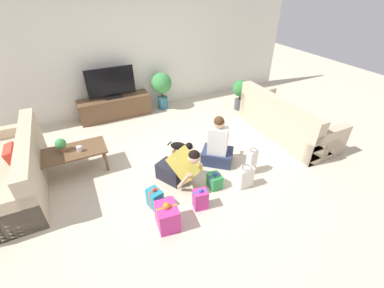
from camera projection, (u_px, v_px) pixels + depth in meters
name	position (u px, v px, depth m)	size (l,w,h in m)	color
ground_plane	(177.00, 166.00, 4.48)	(16.00, 16.00, 0.00)	beige
wall_back	(129.00, 54.00, 5.72)	(8.40, 0.06, 2.60)	white
sofa_left	(15.00, 173.00, 3.88)	(0.87, 2.10, 0.85)	#C6B293
sofa_right	(285.00, 121.00, 5.21)	(0.87, 2.10, 0.85)	#C6B293
coffee_table	(72.00, 153.00, 4.18)	(1.07, 0.54, 0.41)	brown
tv_console	(115.00, 107.00, 5.90)	(1.58, 0.43, 0.48)	brown
tv	(111.00, 85.00, 5.60)	(1.03, 0.20, 0.68)	black
potted_plant_back_right	(162.00, 86.00, 6.09)	(0.48, 0.48, 0.89)	#336B84
potted_plant_corner_right	(240.00, 91.00, 6.11)	(0.39, 0.39, 0.73)	#4C4C51
person_kneeling	(180.00, 167.00, 3.95)	(0.62, 0.79, 0.75)	#23232D
person_sitting	(218.00, 147.00, 4.39)	(0.66, 0.64, 0.93)	#283351
dog	(182.00, 147.00, 4.66)	(0.39, 0.36, 0.29)	black
gift_box_a	(200.00, 199.00, 3.63)	(0.22, 0.19, 0.35)	#CC3389
gift_box_b	(167.00, 216.00, 3.34)	(0.30, 0.35, 0.42)	#CC3389
gift_box_c	(215.00, 181.00, 4.00)	(0.18, 0.22, 0.29)	#2D934C
gift_box_d	(155.00, 198.00, 3.64)	(0.22, 0.26, 0.35)	teal
gift_bag_a	(245.00, 177.00, 3.97)	(0.24, 0.15, 0.38)	white
gift_bag_b	(251.00, 161.00, 4.23)	(0.20, 0.15, 0.46)	white
mug	(79.00, 149.00, 4.13)	(0.12, 0.08, 0.09)	silver
tabletop_plant	(61.00, 145.00, 4.09)	(0.17, 0.17, 0.22)	#A36042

